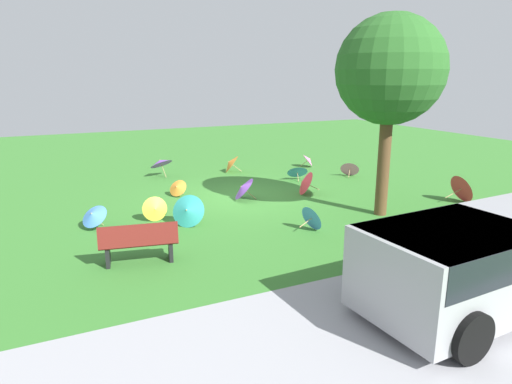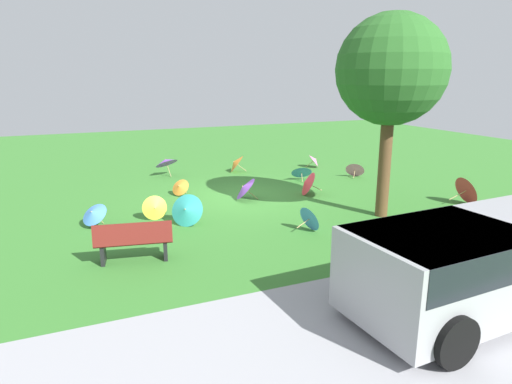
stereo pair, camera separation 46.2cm
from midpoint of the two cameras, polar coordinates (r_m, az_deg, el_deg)
name	(u,v)px [view 2 (the right image)]	position (r m, az deg, el deg)	size (l,w,h in m)	color
ground	(244,197)	(14.72, -0.68, -0.64)	(40.00, 40.00, 0.00)	#387A2D
road_strip	(442,324)	(8.15, 23.92, -14.98)	(40.00, 4.38, 0.01)	#9E9EA3
van_dark	(472,260)	(8.38, 26.98, -7.67)	(4.69, 2.32, 1.53)	#99999E
park_bench	(134,241)	(9.84, -13.81, -6.03)	(1.66, 0.77, 0.90)	maroon
shade_tree	(391,71)	(12.78, 17.66, 14.29)	(2.91, 2.91, 5.43)	brown
parasol_orange_0	(235,163)	(18.46, -1.91, 3.68)	(0.91, 1.01, 0.76)	tan
parasol_purple_0	(166,162)	(18.02, -10.53, 3.79)	(1.16, 1.15, 0.85)	tan
parasol_blue_0	(311,218)	(11.61, 8.06, -3.25)	(0.69, 0.73, 0.67)	tan
parasol_blue_1	(301,171)	(17.09, 6.49, 2.67)	(0.96, 0.91, 0.68)	tan
parasol_teal_2	(186,210)	(11.97, -7.68, -2.24)	(1.01, 0.97, 0.85)	tan
parasol_orange_1	(180,187)	(14.98, -8.70, 0.66)	(0.74, 0.76, 0.57)	tan
parasol_blue_2	(93,213)	(12.37, -18.79, -2.55)	(0.91, 0.92, 0.66)	tan
parasol_red_1	(306,183)	(15.02, 7.22, 1.14)	(0.88, 0.94, 0.81)	tan
parasol_yellow_1	(155,208)	(12.58, -11.58, -1.99)	(0.69, 0.66, 0.68)	tan
parasol_pink_2	(315,160)	(19.64, 8.06, 4.00)	(0.72, 0.77, 0.60)	tan
parasol_pink_3	(355,169)	(18.03, 13.07, 2.86)	(0.90, 0.89, 0.65)	tan
parasol_red_2	(468,190)	(15.39, 25.90, 0.28)	(0.96, 0.96, 0.90)	tan
parasol_purple_3	(244,188)	(14.27, -0.57, 0.54)	(0.89, 1.01, 0.76)	tan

